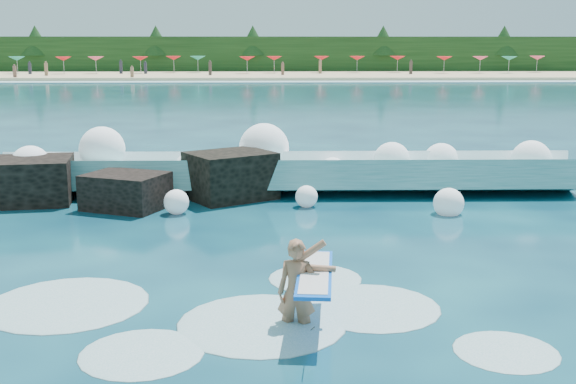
# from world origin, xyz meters

# --- Properties ---
(ground) EXTENTS (200.00, 200.00, 0.00)m
(ground) POSITION_xyz_m (0.00, 0.00, 0.00)
(ground) COLOR #07263D
(ground) RESTS_ON ground
(beach) EXTENTS (140.00, 20.00, 0.40)m
(beach) POSITION_xyz_m (0.00, 78.00, 0.20)
(beach) COLOR tan
(beach) RESTS_ON ground
(wet_band) EXTENTS (140.00, 5.00, 0.08)m
(wet_band) POSITION_xyz_m (0.00, 67.00, 0.04)
(wet_band) COLOR silver
(wet_band) RESTS_ON ground
(treeline) EXTENTS (140.00, 4.00, 5.00)m
(treeline) POSITION_xyz_m (0.00, 88.00, 2.50)
(treeline) COLOR black
(treeline) RESTS_ON ground
(breaking_wave) EXTENTS (16.75, 2.67, 1.44)m
(breaking_wave) POSITION_xyz_m (1.60, 7.95, 0.50)
(breaking_wave) COLOR teal
(breaking_wave) RESTS_ON ground
(rock_cluster) EXTENTS (8.57, 3.63, 1.54)m
(rock_cluster) POSITION_xyz_m (-3.09, 6.49, 0.49)
(rock_cluster) COLOR black
(rock_cluster) RESTS_ON ground
(surfer_with_board) EXTENTS (0.97, 2.86, 1.67)m
(surfer_with_board) POSITION_xyz_m (1.61, -2.46, 0.62)
(surfer_with_board) COLOR #996447
(surfer_with_board) RESTS_ON ground
(wave_spray) EXTENTS (15.66, 4.81, 2.05)m
(wave_spray) POSITION_xyz_m (1.13, 7.83, 0.96)
(wave_spray) COLOR white
(wave_spray) RESTS_ON ground
(surf_foam) EXTENTS (8.95, 5.03, 0.14)m
(surf_foam) POSITION_xyz_m (0.42, -1.93, 0.00)
(surf_foam) COLOR silver
(surf_foam) RESTS_ON ground
(beach_umbrellas) EXTENTS (113.15, 6.88, 0.50)m
(beach_umbrellas) POSITION_xyz_m (0.19, 80.23, 2.25)
(beach_umbrellas) COLOR red
(beach_umbrellas) RESTS_ON ground
(beachgoers) EXTENTS (107.02, 14.09, 1.94)m
(beachgoers) POSITION_xyz_m (11.73, 74.78, 1.12)
(beachgoers) COLOR #3F332D
(beachgoers) RESTS_ON ground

